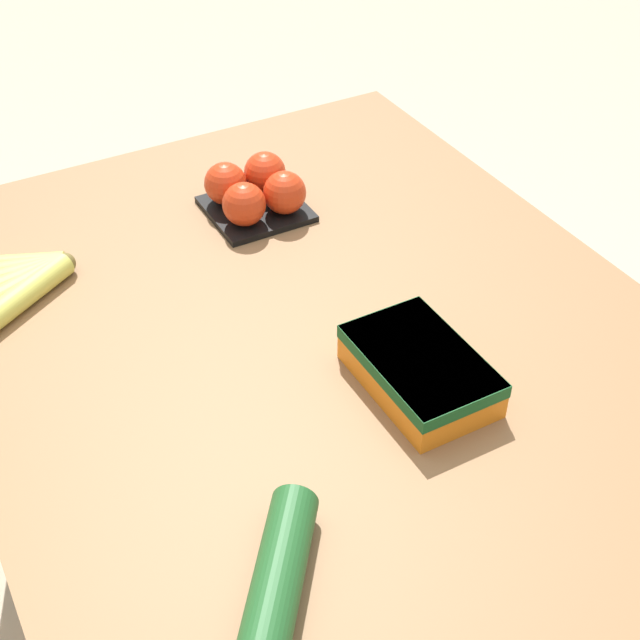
% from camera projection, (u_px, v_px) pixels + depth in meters
% --- Properties ---
extents(ground_plane, '(12.00, 12.00, 0.00)m').
position_uv_depth(ground_plane, '(320.00, 637.00, 1.67)').
color(ground_plane, '#B7A88E').
extents(dining_table, '(1.21, 0.93, 0.75)m').
position_uv_depth(dining_table, '(320.00, 392.00, 1.26)').
color(dining_table, olive).
rests_on(dining_table, ground_plane).
extents(banana_bunch, '(0.19, 0.19, 0.04)m').
position_uv_depth(banana_bunch, '(11.00, 282.00, 1.26)').
color(banana_bunch, brown).
rests_on(banana_bunch, dining_table).
extents(tomato_pack, '(0.15, 0.15, 0.08)m').
position_uv_depth(tomato_pack, '(255.00, 191.00, 1.41)').
color(tomato_pack, black).
rests_on(tomato_pack, dining_table).
extents(carrot_bag, '(0.20, 0.13, 0.05)m').
position_uv_depth(carrot_bag, '(420.00, 368.00, 1.10)').
color(carrot_bag, orange).
rests_on(carrot_bag, dining_table).
extents(cucumber_near, '(0.20, 0.17, 0.05)m').
position_uv_depth(cucumber_near, '(277.00, 583.00, 0.87)').
color(cucumber_near, '#1E5123').
rests_on(cucumber_near, dining_table).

